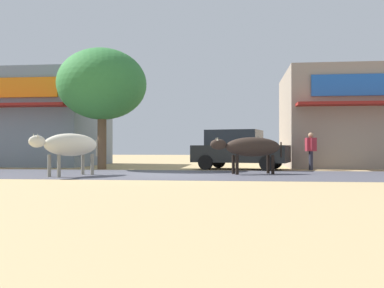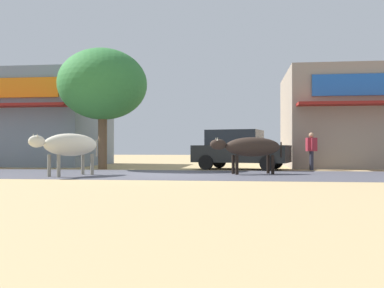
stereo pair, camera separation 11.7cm
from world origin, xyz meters
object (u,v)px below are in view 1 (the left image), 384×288
Objects in this scene: parked_hatchback_car at (239,149)px; roadside_tree at (102,85)px; cow_far_dark at (251,147)px; pedestrian_by_shop at (311,148)px; cow_near_brown at (70,145)px.

roadside_tree is at bearing -173.54° from parked_hatchback_car.
roadside_tree is at bearing 156.58° from cow_far_dark.
cow_near_brown is at bearing -150.82° from pedestrian_by_shop.
roadside_tree is 2.02× the size of cow_far_dark.
cow_near_brown is 1.68× the size of pedestrian_by_shop.
cow_far_dark is at bearing -82.92° from parked_hatchback_car.
parked_hatchback_car is at bearing 97.08° from cow_far_dark.
roadside_tree is 6.33m from parked_hatchback_car.
roadside_tree is 5.04m from cow_near_brown.
parked_hatchback_car is 2.90m from pedestrian_by_shop.
pedestrian_by_shop is (2.87, -0.39, 0.03)m from parked_hatchback_car.
cow_far_dark is (5.74, 1.68, -0.07)m from cow_near_brown.
roadside_tree is at bearing 94.84° from cow_near_brown.
parked_hatchback_car is (5.69, 0.65, -2.70)m from roadside_tree.
roadside_tree is 8.97m from pedestrian_by_shop.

